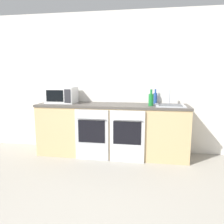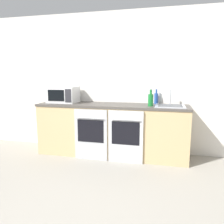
# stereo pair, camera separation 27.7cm
# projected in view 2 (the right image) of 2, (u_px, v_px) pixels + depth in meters

# --- Properties ---
(wall_back) EXTENTS (10.00, 0.06, 2.60)m
(wall_back) POSITION_uv_depth(u_px,v_px,m) (116.00, 83.00, 4.15)
(wall_back) COLOR silver
(wall_back) RESTS_ON ground_plane
(counter_back) EXTENTS (2.69, 0.64, 0.94)m
(counter_back) POSITION_uv_depth(u_px,v_px,m) (112.00, 130.00, 3.97)
(counter_back) COLOR tan
(counter_back) RESTS_ON ground_plane
(oven_left) EXTENTS (0.58, 0.06, 0.88)m
(oven_left) POSITION_uv_depth(u_px,v_px,m) (91.00, 134.00, 3.73)
(oven_left) COLOR #B7BABF
(oven_left) RESTS_ON ground_plane
(oven_right) EXTENTS (0.58, 0.06, 0.88)m
(oven_right) POSITION_uv_depth(u_px,v_px,m) (126.00, 137.00, 3.59)
(oven_right) COLOR silver
(oven_right) RESTS_ON ground_plane
(microwave) EXTENTS (0.53, 0.40, 0.30)m
(microwave) POSITION_uv_depth(u_px,v_px,m) (63.00, 95.00, 4.13)
(microwave) COLOR silver
(microwave) RESTS_ON counter_back
(bottle_blue) EXTENTS (0.07, 0.07, 0.26)m
(bottle_blue) POSITION_uv_depth(u_px,v_px,m) (156.00, 98.00, 3.92)
(bottle_blue) COLOR #234793
(bottle_blue) RESTS_ON counter_back
(bottle_green) EXTENTS (0.09, 0.09, 0.28)m
(bottle_green) POSITION_uv_depth(u_px,v_px,m) (151.00, 100.00, 3.64)
(bottle_green) COLOR #19722D
(bottle_green) RESTS_ON counter_back
(sink) EXTENTS (0.48, 0.44, 0.27)m
(sink) POSITION_uv_depth(u_px,v_px,m) (170.00, 106.00, 3.61)
(sink) COLOR #B7BABF
(sink) RESTS_ON counter_back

